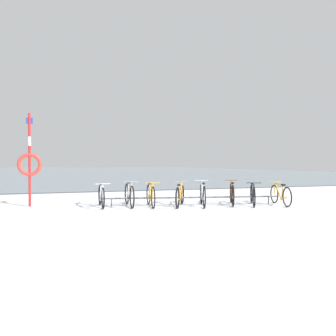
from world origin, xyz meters
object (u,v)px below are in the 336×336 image
Objects in this scene: bicycle_0 at (101,196)px; bicycle_7 at (280,195)px; rescue_post at (30,162)px; bicycle_5 at (232,194)px; bicycle_4 at (203,195)px; bicycle_2 at (151,195)px; bicycle_1 at (129,195)px; bicycle_3 at (180,195)px; bicycle_6 at (253,195)px.

bicycle_0 is 6.05m from bicycle_7.
bicycle_5 is at bearing -13.29° from rescue_post.
bicycle_4 is 2.72m from bicycle_7.
bicycle_4 reaches higher than bicycle_2.
rescue_post is at bearing 163.39° from bicycle_1.
rescue_post is at bearing 162.95° from bicycle_2.
rescue_post is at bearing 163.64° from bicycle_3.
bicycle_7 is at bearing -17.18° from bicycle_5.
bicycle_4 is at bearing -15.99° from rescue_post.
bicycle_1 reaches higher than bicycle_3.
rescue_post is at bearing 160.35° from bicycle_0.
bicycle_3 is at bearing 166.47° from bicycle_4.
bicycle_2 is at bearing 168.63° from bicycle_7.
rescue_post is at bearing 166.71° from bicycle_5.
bicycle_5 is 1.00× the size of bicycle_6.
bicycle_1 is at bearing 160.91° from bicycle_2.
bicycle_0 is at bearing -19.65° from rescue_post.
bicycle_3 is 3.48m from bicycle_7.
bicycle_3 is 0.52× the size of rescue_post.
bicycle_7 is at bearing -11.37° from bicycle_2.
bicycle_7 is at bearing -14.05° from rescue_post.
bicycle_2 is at bearing 167.95° from bicycle_6.
bicycle_5 reaches higher than bicycle_2.
bicycle_5 reaches higher than bicycle_6.
rescue_post reaches higher than bicycle_7.
bicycle_1 is 3.50m from bicycle_5.
bicycle_2 reaches higher than bicycle_7.
bicycle_1 is at bearing -16.61° from rescue_post.
bicycle_2 is (0.67, -0.23, -0.01)m from bicycle_1.
bicycle_0 is 1.04× the size of bicycle_6.
bicycle_5 reaches higher than bicycle_7.
bicycle_0 is 1.02× the size of bicycle_3.
rescue_post is (-2.26, 0.81, 1.10)m from bicycle_0.
bicycle_0 is 0.53× the size of rescue_post.
bicycle_2 is 1.05× the size of bicycle_3.
bicycle_2 is at bearing -17.05° from rescue_post.
bicycle_4 is at bearing -13.35° from bicycle_0.
bicycle_5 is at bearing -9.83° from bicycle_0.
bicycle_4 is 5.83m from rescue_post.
bicycle_7 is (5.03, -1.11, -0.03)m from bicycle_1.
bicycle_6 is (1.69, -0.32, -0.02)m from bicycle_4.
bicycle_2 is 3.45m from bicycle_6.
bicycle_0 is 1.00× the size of bicycle_7.
bicycle_0 is at bearing 168.16° from bicycle_7.
bicycle_0 is 0.95× the size of bicycle_1.
bicycle_1 is at bearing 167.58° from bicycle_7.
bicycle_1 is 5.15m from bicycle_7.
bicycle_4 is (0.74, -0.18, 0.02)m from bicycle_3.
bicycle_1 is at bearing 164.85° from bicycle_4.
bicycle_6 is at bearing -14.73° from rescue_post.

